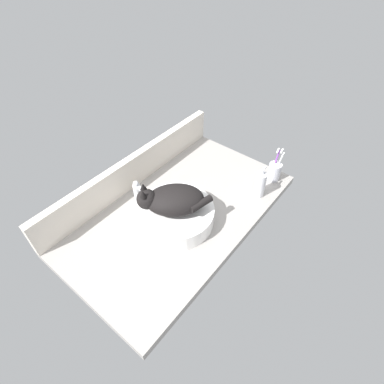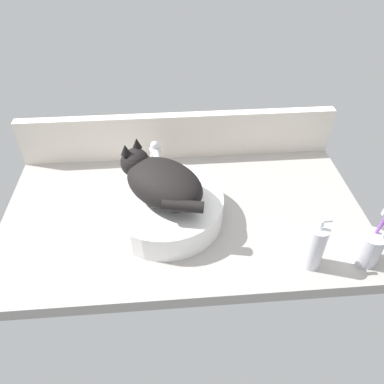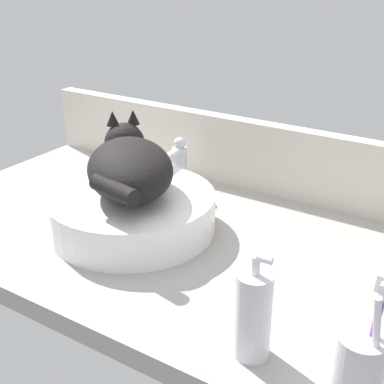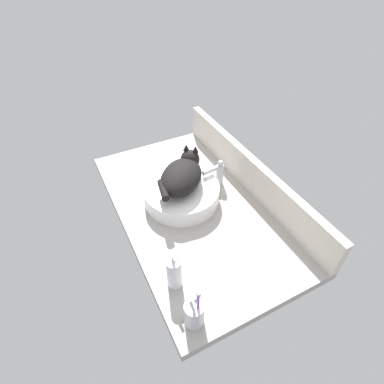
{
  "view_description": "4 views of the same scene",
  "coord_description": "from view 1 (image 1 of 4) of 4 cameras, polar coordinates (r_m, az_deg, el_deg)",
  "views": [
    {
      "loc": [
        -70.02,
        -63.96,
        105.71
      ],
      "look_at": [
        4.52,
        -3.94,
        11.1
      ],
      "focal_mm": 28.0,
      "sensor_mm": 36.0,
      "label": 1
    },
    {
      "loc": [
        -4.38,
        -84.93,
        80.73
      ],
      "look_at": [
        2.42,
        -0.93,
        8.14
      ],
      "focal_mm": 35.0,
      "sensor_mm": 36.0,
      "label": 2
    },
    {
      "loc": [
        58.05,
        -79.52,
        53.36
      ],
      "look_at": [
        7.63,
        -0.67,
        10.96
      ],
      "focal_mm": 50.0,
      "sensor_mm": 36.0,
      "label": 3
    },
    {
      "loc": [
        86.17,
        -43.86,
        96.77
      ],
      "look_at": [
        2.1,
        -1.43,
        10.65
      ],
      "focal_mm": 28.0,
      "sensor_mm": 36.0,
      "label": 4
    }
  ],
  "objects": [
    {
      "name": "cat",
      "position": [
        1.28,
        -3.85,
        -1.47
      ],
      "size": [
        29.61,
        29.78,
        14.0
      ],
      "color": "black",
      "rests_on": "sink_basin"
    },
    {
      "name": "soap_dispenser",
      "position": [
        1.48,
        12.83,
        1.41
      ],
      "size": [
        5.22,
        5.22,
        16.85
      ],
      "color": "silver",
      "rests_on": "ground_plane"
    },
    {
      "name": "toothbrush_cup",
      "position": [
        1.6,
        15.43,
        3.87
      ],
      "size": [
        6.49,
        6.49,
        18.68
      ],
      "color": "silver",
      "rests_on": "ground_plane"
    },
    {
      "name": "faucet",
      "position": [
        1.42,
        -10.06,
        -0.04
      ],
      "size": [
        4.11,
        11.86,
        13.6
      ],
      "color": "silver",
      "rests_on": "ground_plane"
    },
    {
      "name": "ground_plane",
      "position": [
        1.44,
        -2.36,
        -4.02
      ],
      "size": [
        111.37,
        63.96,
        4.0
      ],
      "primitive_type": "cube",
      "color": "#9E9993"
    },
    {
      "name": "sink_basin",
      "position": [
        1.35,
        -3.07,
        -4.29
      ],
      "size": [
        34.37,
        34.37,
        8.09
      ],
      "primitive_type": "cylinder",
      "color": "white",
      "rests_on": "ground_plane"
    },
    {
      "name": "backsplash_panel",
      "position": [
        1.52,
        -11.15,
        4.01
      ],
      "size": [
        111.37,
        3.6,
        16.81
      ],
      "primitive_type": "cube",
      "color": "silver",
      "rests_on": "ground_plane"
    }
  ]
}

